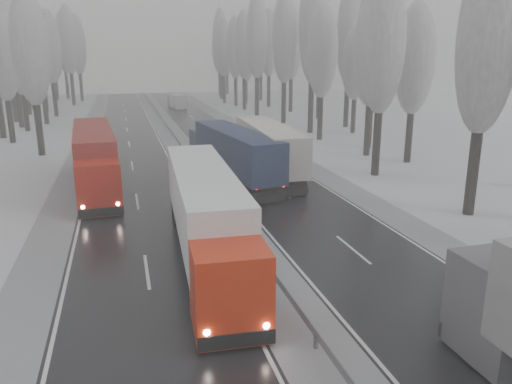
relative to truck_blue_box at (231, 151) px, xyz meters
name	(u,v)px	position (x,y,z in m)	size (l,w,h in m)	color
carriageway_right	(260,173)	(2.94, 1.96, -2.46)	(7.50, 200.00, 0.03)	black
carriageway_left	(134,181)	(-7.56, 1.96, -2.46)	(7.50, 200.00, 0.03)	black
median_slush	(199,177)	(-2.31, 1.96, -2.45)	(3.00, 200.00, 0.04)	gray
shoulder_right	(314,170)	(7.89, 1.96, -2.45)	(2.40, 200.00, 0.04)	gray
shoulder_left	(69,185)	(-12.51, 1.96, -2.45)	(2.40, 200.00, 0.04)	gray
median_guardrail	(199,170)	(-2.31, 1.95, -1.88)	(0.12, 200.00, 0.76)	slate
tree_16	(488,39)	(12.72, -12.37, 8.19)	(3.60, 3.60, 16.53)	black
tree_18	(383,43)	(12.20, -1.00, 8.23)	(3.60, 3.60, 16.58)	black
tree_19	(415,60)	(17.71, 3.00, 6.94)	(3.60, 3.60, 14.57)	black
tree_20	(372,52)	(15.58, 7.13, 7.67)	(3.60, 3.60, 15.71)	black
tree_21	(374,33)	(17.81, 11.13, 9.53)	(3.60, 3.60, 18.62)	black
tree_22	(322,51)	(14.71, 17.56, 7.77)	(3.60, 3.60, 15.86)	black
tree_23	(356,64)	(21.00, 21.56, 6.29)	(3.60, 3.60, 13.55)	black
tree_24	(313,27)	(15.59, 22.98, 10.71)	(3.60, 3.60, 20.49)	black
tree_25	(350,35)	(22.50, 26.98, 10.05)	(3.60, 3.60, 19.44)	black
tree_26	(285,39)	(15.25, 33.23, 9.63)	(3.60, 3.60, 18.78)	black
tree_27	(320,45)	(22.40, 37.23, 8.89)	(3.60, 3.60, 17.62)	black
tree_28	(257,37)	(14.03, 43.92, 10.16)	(3.60, 3.60, 19.62)	black
tree_29	(292,44)	(21.40, 47.92, 9.20)	(3.60, 3.60, 18.11)	black
tree_30	(244,46)	(14.25, 53.67, 9.04)	(3.60, 3.60, 17.86)	black
tree_31	(269,44)	(20.17, 57.67, 9.50)	(3.60, 3.60, 18.58)	black
tree_32	(235,48)	(14.32, 61.18, 8.71)	(3.60, 3.60, 17.33)	black
tree_33	(246,58)	(17.46, 65.18, 6.79)	(3.60, 3.60, 14.33)	black
tree_34	(224,48)	(13.42, 68.28, 8.90)	(3.60, 3.60, 17.63)	black
tree_35	(261,46)	(22.63, 72.28, 9.29)	(3.60, 3.60, 18.25)	black
tree_36	(220,41)	(14.72, 78.12, 10.55)	(3.60, 3.60, 20.23)	black
tree_37	(246,52)	(21.71, 82.12, 8.09)	(3.60, 3.60, 16.37)	black
tree_38	(219,48)	(16.42, 88.69, 9.11)	(3.60, 3.60, 17.97)	black
tree_39	(227,53)	(19.24, 92.69, 7.98)	(3.60, 3.60, 16.19)	black
tree_62	(30,49)	(-16.26, 15.69, 7.88)	(3.60, 3.60, 16.04)	black
tree_64	(2,54)	(-20.57, 24.68, 7.48)	(3.60, 3.60, 15.42)	black
tree_66	(19,55)	(-20.47, 34.31, 7.36)	(3.60, 3.60, 15.23)	black
tree_67	(12,46)	(-21.86, 38.31, 8.55)	(3.60, 3.60, 17.09)	black
tree_68	(39,49)	(-18.89, 41.07, 8.27)	(3.60, 3.60, 16.65)	black
tree_69	(6,37)	(-23.73, 45.07, 9.99)	(3.60, 3.60, 19.35)	black
tree_70	(49,48)	(-18.64, 51.15, 8.55)	(3.60, 3.60, 17.09)	black
tree_71	(21,38)	(-23.40, 55.15, 10.15)	(3.60, 3.60, 19.61)	black
tree_72	(41,56)	(-21.24, 60.50, 7.29)	(3.60, 3.60, 15.11)	black
tree_73	(27,48)	(-24.13, 64.50, 8.63)	(3.60, 3.60, 17.22)	black
tree_74	(68,41)	(-17.38, 71.29, 10.20)	(3.60, 3.60, 19.68)	black
tree_75	(22,44)	(-26.51, 75.29, 9.51)	(3.60, 3.60, 18.60)	black
tree_76	(77,45)	(-16.36, 80.68, 9.48)	(3.60, 3.60, 18.55)	black
tree_77	(53,58)	(-21.97, 84.68, 6.79)	(3.60, 3.60, 14.32)	black
tree_78	(63,43)	(-19.87, 87.27, 10.12)	(3.60, 3.60, 19.55)	black
tree_79	(53,50)	(-22.64, 91.27, 8.54)	(3.60, 3.60, 17.07)	black
truck_blue_box	(231,151)	(0.00, 0.00, 0.00)	(4.60, 16.67, 4.24)	#1B2444
truck_cream_box	(265,145)	(3.20, 1.30, 0.07)	(3.36, 17.09, 4.36)	#B0AB9C
box_truck_distant	(177,101)	(2.24, 58.64, -1.11)	(2.91, 7.35, 2.68)	silver
truck_red_white	(206,211)	(-4.61, -15.50, 0.08)	(3.44, 17.15, 4.37)	red
truck_red_red	(94,155)	(-10.36, 0.57, 0.11)	(3.86, 17.42, 4.44)	#AE1709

